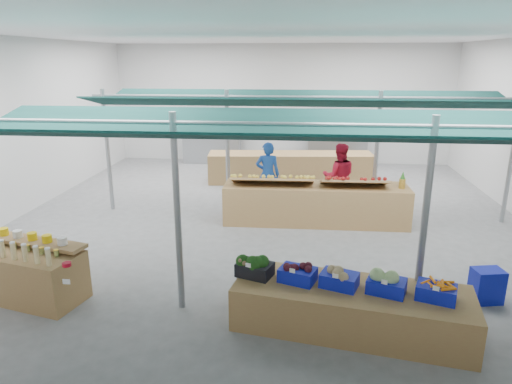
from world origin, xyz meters
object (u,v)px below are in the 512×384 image
at_px(bottle_shelf, 29,272).
at_px(fruit_counter, 315,204).
at_px(veg_counter, 351,308).
at_px(vendor_right, 339,176).
at_px(crate_stack, 487,286).
at_px(vendor_left, 268,175).

bearing_deg(bottle_shelf, fruit_counter, 54.39).
height_order(veg_counter, vendor_right, vendor_right).
bearing_deg(vendor_right, crate_stack, 113.29).
bearing_deg(vendor_left, vendor_right, 179.15).
bearing_deg(crate_stack, bottle_shelf, -175.24).
relative_size(vendor_left, vendor_right, 1.00).
distance_m(vendor_left, vendor_right, 1.80).
xyz_separation_m(crate_stack, vendor_left, (-3.81, 4.48, 0.57)).
relative_size(bottle_shelf, vendor_left, 1.15).
distance_m(fruit_counter, crate_stack, 4.28).
xyz_separation_m(fruit_counter, vendor_left, (-1.20, 1.10, 0.39)).
bearing_deg(fruit_counter, vendor_right, 60.54).
xyz_separation_m(bottle_shelf, vendor_left, (3.41, 5.08, 0.41)).
distance_m(veg_counter, fruit_counter, 4.38).
relative_size(crate_stack, vendor_right, 0.33).
relative_size(fruit_counter, vendor_right, 2.50).
height_order(veg_counter, vendor_left, vendor_left).
xyz_separation_m(bottle_shelf, veg_counter, (5.02, -0.38, -0.12)).
height_order(fruit_counter, vendor_left, vendor_left).
bearing_deg(vendor_right, veg_counter, 87.18).
bearing_deg(veg_counter, bottle_shelf, -174.53).
xyz_separation_m(vendor_left, vendor_right, (1.80, 0.00, 0.00)).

